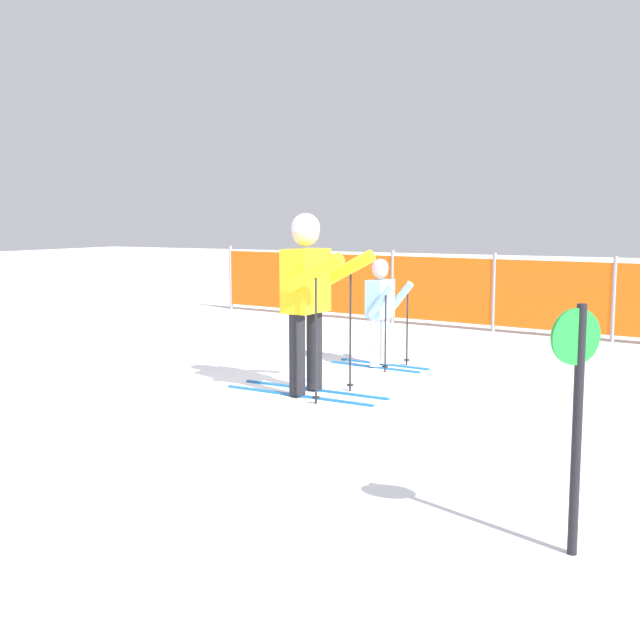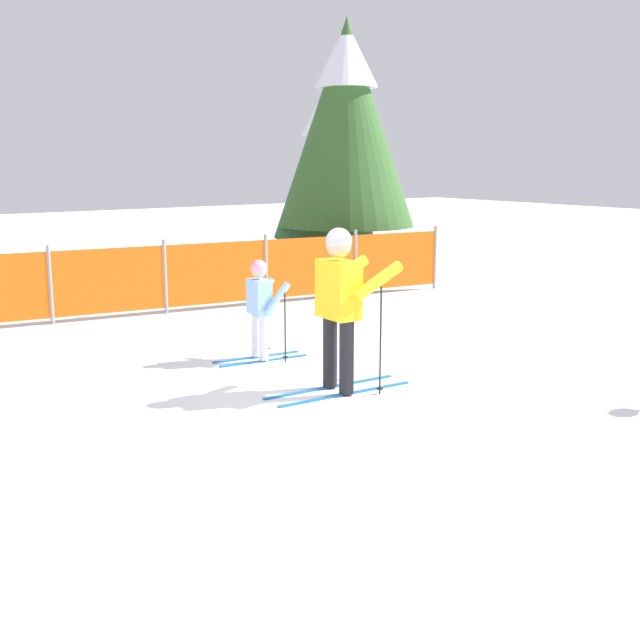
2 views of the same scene
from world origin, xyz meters
name	(u,v)px [view 1 (image 1 of 2)]	position (x,y,z in m)	size (l,w,h in m)	color
ground_plane	(288,395)	(0.00, 0.00, 0.00)	(60.00, 60.00, 0.00)	white
skier_adult	(308,287)	(0.15, 0.14, 1.04)	(1.65, 0.75, 1.73)	#1966B2
skier_child	(381,304)	(0.18, 1.79, 0.72)	(1.18, 0.57, 1.23)	#1966B2
safety_fence	(494,292)	(0.49, 5.18, 0.59)	(10.44, 1.37, 1.18)	gray
trail_marker	(577,400)	(3.14, -2.48, 0.79)	(0.20, 0.22, 1.27)	black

